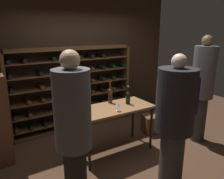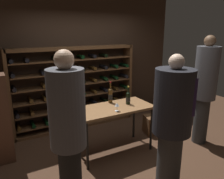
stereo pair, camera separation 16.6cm
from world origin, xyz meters
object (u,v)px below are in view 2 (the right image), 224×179
wine_bottle_amber_reserve (77,100)px  wine_glass_stemmed_center (117,105)px  person_guest_blue_shirt (172,117)px  person_host_in_suit (205,85)px  wine_bottle_black_capsule (110,95)px  wine_bottle_red_label (128,98)px  tasting_table (114,112)px  person_bystander_dark_jacket (68,127)px  wine_crate (156,124)px  wine_rack (76,89)px

wine_bottle_amber_reserve → wine_glass_stemmed_center: size_ratio=2.54×
person_guest_blue_shirt → person_host_in_suit: 1.52m
person_guest_blue_shirt → person_host_in_suit: size_ratio=0.90×
person_guest_blue_shirt → wine_bottle_black_capsule: person_guest_blue_shirt is taller
wine_glass_stemmed_center → wine_bottle_red_label: bearing=30.5°
wine_bottle_red_label → wine_glass_stemmed_center: (-0.35, -0.21, -0.01)m
tasting_table → wine_bottle_red_label: (0.30, 0.02, 0.20)m
wine_bottle_red_label → tasting_table: bearing=-177.1°
person_guest_blue_shirt → person_bystander_dark_jacket: 1.36m
wine_bottle_black_capsule → wine_bottle_red_label: bearing=-42.2°
person_guest_blue_shirt → tasting_table: bearing=124.6°
person_host_in_suit → wine_bottle_black_capsule: 1.74m
tasting_table → person_bystander_dark_jacket: bearing=-141.3°
person_bystander_dark_jacket → wine_crate: size_ratio=4.02×
person_bystander_dark_jacket → wine_rack: bearing=-111.1°
wine_rack → wine_bottle_amber_reserve: (-0.37, -1.07, 0.10)m
wine_crate → wine_bottle_black_capsule: size_ratio=1.23×
person_host_in_suit → wine_crate: 1.28m
tasting_table → wine_crate: bearing=10.7°
person_host_in_suit → wine_crate: size_ratio=4.23×
person_host_in_suit → wine_bottle_black_capsule: person_host_in_suit is taller
wine_rack → person_bystander_dark_jacket: 2.38m
wine_rack → wine_glass_stemmed_center: bearing=-84.7°
person_guest_blue_shirt → wine_bottle_amber_reserve: (-0.81, 1.38, -0.03)m
tasting_table → wine_bottle_black_capsule: wine_bottle_black_capsule is taller
tasting_table → person_guest_blue_shirt: 1.17m
person_bystander_dark_jacket → person_host_in_suit: bearing=-171.5°
person_bystander_dark_jacket → wine_crate: person_bystander_dark_jacket is taller
tasting_table → wine_rack: bearing=98.1°
person_guest_blue_shirt → person_bystander_dark_jacket: bearing=-168.9°
tasting_table → wine_crate: size_ratio=2.79×
wine_bottle_red_label → wine_rack: bearing=110.5°
wine_bottle_red_label → wine_glass_stemmed_center: size_ratio=2.30×
wine_bottle_red_label → wine_glass_stemmed_center: 0.40m
person_guest_blue_shirt → person_host_in_suit: person_host_in_suit is taller
tasting_table → wine_bottle_amber_reserve: bearing=155.0°
wine_rack → tasting_table: bearing=-81.9°
wine_rack → person_guest_blue_shirt: size_ratio=1.48×
wine_glass_stemmed_center → wine_bottle_amber_reserve: bearing=138.7°
person_bystander_dark_jacket → wine_bottle_amber_reserve: (0.52, 1.13, -0.09)m
person_bystander_dark_jacket → wine_glass_stemmed_center: person_bystander_dark_jacket is taller
person_bystander_dark_jacket → wine_bottle_black_capsule: person_bystander_dark_jacket is taller
tasting_table → person_guest_blue_shirt: size_ratio=0.73×
wine_bottle_black_capsule → wine_glass_stemmed_center: 0.44m
wine_bottle_amber_reserve → wine_glass_stemmed_center: wine_bottle_amber_reserve is taller
person_host_in_suit → wine_bottle_amber_reserve: bearing=-23.4°
wine_bottle_black_capsule → wine_rack: bearing=102.9°
wine_crate → wine_bottle_red_label: (-0.85, -0.20, 0.77)m
person_guest_blue_shirt → wine_bottle_red_label: (0.05, 1.13, -0.05)m
wine_rack → wine_crate: size_ratio=5.66×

